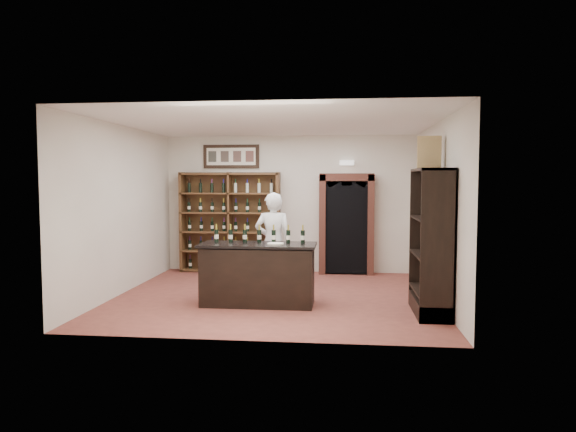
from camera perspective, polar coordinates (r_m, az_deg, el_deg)
The scene contains 21 objects.
floor at distance 9.07m, azimuth -1.45°, elevation -8.91°, with size 5.50×5.50×0.00m, color brown.
ceiling at distance 8.89m, azimuth -1.49°, elevation 10.29°, with size 5.50×5.50×0.00m, color white.
wall_back at distance 11.33m, azimuth 0.18°, elevation 1.34°, with size 5.50×0.04×3.00m, color silver.
wall_left at distance 9.61m, azimuth -17.96°, elevation 0.67°, with size 0.04×5.00×3.00m, color silver.
wall_right at distance 8.92m, azimuth 16.33°, elevation 0.46°, with size 0.04×5.00×3.00m, color silver.
wine_shelf at distance 11.40m, azimuth -6.42°, elevation -0.68°, with size 2.20×0.38×2.20m.
framed_picture at distance 11.51m, azimuth -6.33°, elevation 6.59°, with size 1.25×0.04×0.52m, color black.
arched_doorway at distance 11.13m, azimuth 6.51°, elevation -0.60°, with size 1.17×0.35×2.17m.
emergency_light at distance 11.19m, azimuth 6.56°, elevation 5.89°, with size 0.30×0.10×0.10m, color white.
tasting_counter at distance 8.41m, azimuth -3.35°, elevation -6.50°, with size 1.88×0.78×1.00m.
counter_bottle_0 at distance 8.60m, azimuth -7.96°, elevation -2.17°, with size 0.07×0.07×0.30m.
counter_bottle_1 at distance 8.55m, azimuth -6.40°, elevation -2.19°, with size 0.07×0.07×0.30m.
counter_bottle_2 at distance 8.50m, azimuth -4.82°, elevation -2.22°, with size 0.07×0.07×0.30m.
counter_bottle_3 at distance 8.46m, azimuth -3.22°, elevation -2.24°, with size 0.07×0.07×0.30m.
counter_bottle_4 at distance 8.42m, azimuth -1.60°, elevation -2.26°, with size 0.07×0.07×0.30m.
counter_bottle_5 at distance 8.39m, azimuth 0.02°, elevation -2.28°, with size 0.07×0.07×0.30m.
counter_bottle_6 at distance 8.37m, azimuth 1.66°, elevation -2.30°, with size 0.07×0.07×0.30m.
side_cabinet at distance 8.08m, azimuth 15.79°, elevation -5.21°, with size 0.48×1.20×2.20m.
shopkeeper at distance 9.21m, azimuth -1.66°, elevation -2.99°, with size 0.66×0.43×1.81m, color white.
plate at distance 8.21m, azimuth -1.38°, elevation -3.10°, with size 0.27×0.27×0.02m, color white.
wine_crate at distance 8.38m, azimuth 15.41°, elevation 6.80°, with size 0.36×0.15×0.51m, color tan.
Camera 1 is at (1.15, -8.76, 2.03)m, focal length 32.00 mm.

